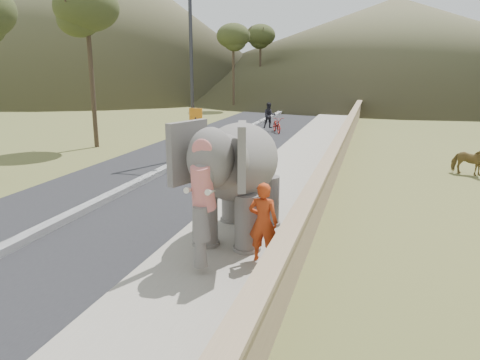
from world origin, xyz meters
name	(u,v)px	position (x,y,z in m)	size (l,w,h in m)	color
ground	(210,275)	(0.00, 0.00, 0.00)	(160.00, 160.00, 0.00)	olive
road	(180,164)	(-5.00, 10.00, 0.01)	(7.00, 120.00, 0.03)	black
median	(180,162)	(-5.00, 10.00, 0.11)	(0.35, 120.00, 0.22)	black
walkway	(293,170)	(0.00, 10.00, 0.07)	(3.00, 120.00, 0.15)	#9E9687
parapet	(335,161)	(1.65, 10.00, 0.55)	(0.30, 120.00, 1.10)	tan
lamppost	(198,50)	(-4.69, 11.62, 4.87)	(1.76, 0.36, 8.00)	#333339
signboard	(196,125)	(-4.50, 10.74, 1.64)	(0.60, 0.08, 2.40)	#2D2D33
cow	(469,161)	(6.74, 11.37, 0.57)	(0.61, 1.35, 1.14)	brown
hill_left	(92,16)	(-38.00, 55.00, 11.00)	(60.00, 60.00, 22.00)	brown
hill_far	(394,45)	(5.00, 70.00, 7.00)	(80.00, 80.00, 14.00)	brown
elephant_and_man	(239,178)	(0.02, 2.10, 1.61)	(2.37, 4.13, 2.93)	slate
motorcyclist	(274,121)	(-3.13, 20.73, 0.72)	(1.68, 1.99, 1.89)	maroon
trees	(398,68)	(4.40, 28.73, 3.95)	(48.46, 43.23, 8.87)	#473828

